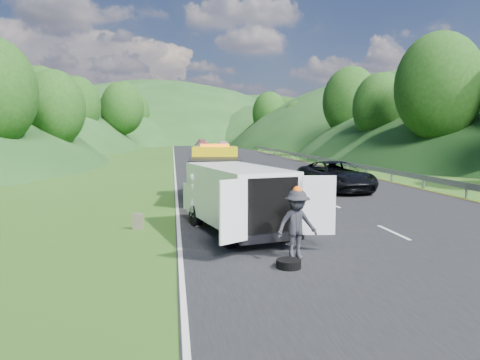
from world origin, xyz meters
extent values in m
plane|color=#38661E|center=(0.00, 0.00, 0.00)|extent=(320.00, 320.00, 0.00)
cube|color=black|center=(3.00, 40.00, 0.01)|extent=(14.00, 200.00, 0.02)
cube|color=gray|center=(10.30, 52.50, 0.00)|extent=(0.06, 140.00, 1.52)
cylinder|color=black|center=(-2.85, 8.61, 0.52)|extent=(0.46, 1.07, 1.05)
cylinder|color=black|center=(-0.87, 8.43, 0.52)|extent=(0.46, 1.07, 1.05)
cylinder|color=black|center=(-3.22, 4.44, 0.52)|extent=(0.46, 1.07, 1.05)
cylinder|color=black|center=(-1.24, 4.26, 0.52)|extent=(0.46, 1.07, 1.05)
cube|color=#DBC10B|center=(-1.94, 7.64, 1.52)|extent=(2.39, 1.87, 1.99)
cube|color=#DBC10B|center=(-2.15, 5.29, 1.26)|extent=(2.61, 3.75, 1.36)
cube|color=black|center=(-2.15, 5.29, 1.99)|extent=(2.61, 3.75, 0.10)
cube|color=black|center=(-1.83, 8.89, 0.94)|extent=(2.20, 1.44, 0.73)
cube|color=black|center=(-1.77, 9.51, 0.73)|extent=(2.21, 0.40, 0.52)
cube|color=#DBC10B|center=(-1.79, 9.25, 1.62)|extent=(2.16, 1.00, 1.14)
cube|color=orange|center=(-1.94, 7.64, 2.56)|extent=(1.48, 0.39, 0.17)
cube|color=black|center=(-1.87, 8.36, 1.88)|extent=(1.99, 0.26, 0.94)
cylinder|color=black|center=(-3.28, 0.03, 0.38)|extent=(0.46, 0.81, 0.77)
cylinder|color=black|center=(-1.61, 0.44, 0.38)|extent=(0.46, 0.81, 0.77)
cylinder|color=black|center=(-2.51, -3.13, 0.38)|extent=(0.46, 0.81, 0.77)
cylinder|color=black|center=(-0.84, -2.72, 0.38)|extent=(0.46, 0.81, 0.77)
cube|color=silver|center=(-2.04, -1.44, 1.29)|extent=(3.09, 5.30, 1.77)
cube|color=silver|center=(-2.66, 1.12, 0.91)|extent=(2.06, 1.29, 0.96)
cube|color=black|center=(-2.62, 0.93, 1.67)|extent=(1.80, 0.74, 0.80)
cube|color=black|center=(-1.46, -3.81, 1.29)|extent=(1.60, 0.48, 1.53)
cube|color=silver|center=(-2.56, -4.52, 1.29)|extent=(0.79, 0.55, 1.63)
cube|color=silver|center=(-0.15, -3.93, 1.29)|extent=(0.91, 0.16, 1.63)
cube|color=black|center=(-1.44, -3.90, 0.43)|extent=(1.89, 0.59, 0.24)
imported|color=silver|center=(-3.30, 0.06, 0.00)|extent=(0.69, 0.80, 1.83)
imported|color=tan|center=(-2.66, 0.03, 0.00)|extent=(0.66, 0.63, 1.07)
imported|color=#222227|center=(-0.93, -4.57, 0.00)|extent=(1.30, 0.95, 1.80)
cube|color=#5B5A44|center=(-5.25, -0.22, 0.27)|extent=(0.38, 0.28, 0.55)
cylinder|color=black|center=(-1.33, -5.35, 0.00)|extent=(0.60, 0.60, 0.20)
imported|color=black|center=(4.83, 8.60, 0.00)|extent=(3.35, 6.06, 1.61)
imported|color=#4B4B50|center=(0.06, 54.81, 0.00)|extent=(1.88, 4.68, 1.59)
imported|color=#7A515B|center=(4.95, 67.37, 0.00)|extent=(1.49, 4.28, 1.41)
imported|color=#964B52|center=(2.25, 84.32, 0.00)|extent=(2.16, 5.31, 1.54)
camera|label=1|loc=(-4.06, -16.04, 3.30)|focal=35.00mm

